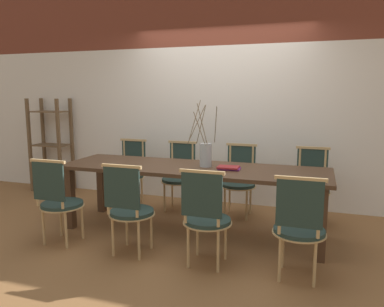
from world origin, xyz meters
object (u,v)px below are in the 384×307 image
Objects in this scene: dining_table at (192,174)px; vase_centerpiece at (206,154)px; chair_near_center at (206,215)px; shelving_rack at (51,145)px; book_stack at (229,168)px; chair_far_center at (239,179)px.

dining_table is 4.08× the size of vase_centerpiece.
vase_centerpiece is at bearing 106.95° from chair_near_center.
chair_near_center is 1.26× the size of vase_centerpiece.
dining_table is at bearing -20.97° from shelving_rack.
chair_near_center is at bearing -30.13° from shelving_rack.
vase_centerpiece reaches higher than shelving_rack.
book_stack is (0.29, -0.07, -0.13)m from vase_centerpiece.
chair_far_center is 0.87m from vase_centerpiece.
book_stack is 0.16× the size of shelving_rack.
dining_table is 0.89m from chair_near_center.
vase_centerpiece is 0.32m from book_stack.
dining_table is at bearing -158.41° from vase_centerpiece.
vase_centerpiece is 2.98× the size of book_stack.
chair_far_center is (0.38, 0.78, -0.19)m from dining_table.
book_stack is (0.43, -0.02, 0.11)m from dining_table.
shelving_rack reaches higher than book_stack.
chair_near_center is (0.39, -0.78, -0.19)m from dining_table.
vase_centerpiece reaches higher than chair_near_center.
chair_far_center is 3.75× the size of book_stack.
shelving_rack is at bearing -5.21° from chair_far_center.
vase_centerpiece is (-0.25, 0.83, 0.42)m from chair_near_center.
vase_centerpiece is 0.49× the size of shelving_rack.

